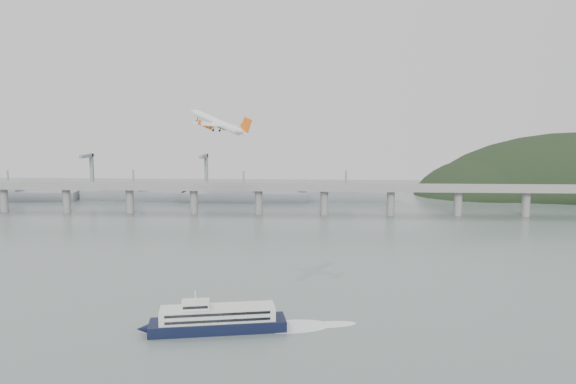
{
  "coord_description": "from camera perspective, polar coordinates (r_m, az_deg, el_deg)",
  "views": [
    {
      "loc": [
        14.44,
        -221.51,
        72.03
      ],
      "look_at": [
        0.0,
        55.0,
        36.0
      ],
      "focal_mm": 35.0,
      "sensor_mm": 36.0,
      "label": 1
    }
  ],
  "objects": [
    {
      "name": "ferry",
      "position": [
        198.49,
        -7.14,
        -12.72
      ],
      "size": [
        75.93,
        23.9,
        14.42
      ],
      "rotation": [
        0.0,
        0.0,
        0.19
      ],
      "color": "black",
      "rests_on": "ground"
    },
    {
      "name": "distant_fleet",
      "position": [
        519.55,
        -16.11,
        -0.16
      ],
      "size": [
        453.0,
        60.9,
        40.0
      ],
      "color": "slate",
      "rests_on": "ground"
    },
    {
      "name": "airliner",
      "position": [
        293.59,
        -7.08,
        6.96
      ],
      "size": [
        36.79,
        35.12,
        16.24
      ],
      "rotation": [
        0.05,
        -0.34,
        2.65
      ],
      "color": "white",
      "rests_on": "ground"
    },
    {
      "name": "bridge",
      "position": [
        425.29,
        0.86,
        0.07
      ],
      "size": [
        800.0,
        22.0,
        23.9
      ],
      "color": "gray",
      "rests_on": "ground"
    },
    {
      "name": "ground",
      "position": [
        233.37,
        -0.72,
        -10.56
      ],
      "size": [
        900.0,
        900.0,
        0.0
      ],
      "primitive_type": "plane",
      "color": "slate",
      "rests_on": "ground"
    }
  ]
}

